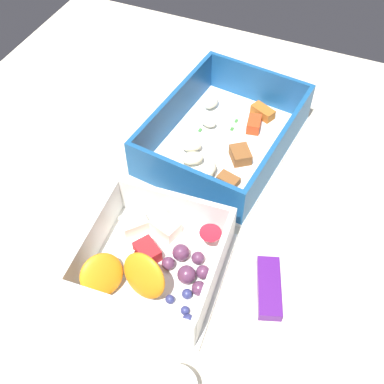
{
  "coord_description": "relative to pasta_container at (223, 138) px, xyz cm",
  "views": [
    {
      "loc": [
        31.58,
        13.9,
        48.02
      ],
      "look_at": [
        -1.83,
        -0.27,
        4.0
      ],
      "focal_mm": 44.77,
      "sensor_mm": 36.0,
      "label": 1
    }
  ],
  "objects": [
    {
      "name": "table_surface",
      "position": [
        12.04,
        0.14,
        -2.89
      ],
      "size": [
        80.0,
        80.0,
        2.0
      ],
      "primitive_type": "cube",
      "color": "beige",
      "rests_on": "ground"
    },
    {
      "name": "pasta_container",
      "position": [
        0.0,
        0.0,
        0.0
      ],
      "size": [
        23.31,
        18.28,
        6.15
      ],
      "rotation": [
        0.0,
        0.0,
        -0.12
      ],
      "color": "white",
      "rests_on": "table_surface"
    },
    {
      "name": "fruit_bowl",
      "position": [
        20.71,
        -0.35,
        0.05
      ],
      "size": [
        15.33,
        15.3,
        6.03
      ],
      "rotation": [
        0.0,
        0.0,
        0.07
      ],
      "color": "white",
      "rests_on": "table_surface"
    },
    {
      "name": "candy_bar",
      "position": [
        18.03,
        12.04,
        -1.29
      ],
      "size": [
        7.4,
        4.58,
        1.2
      ],
      "primitive_type": "cube",
      "rotation": [
        0.0,
        0.0,
        0.34
      ],
      "color": "#51197A",
      "rests_on": "table_surface"
    }
  ]
}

